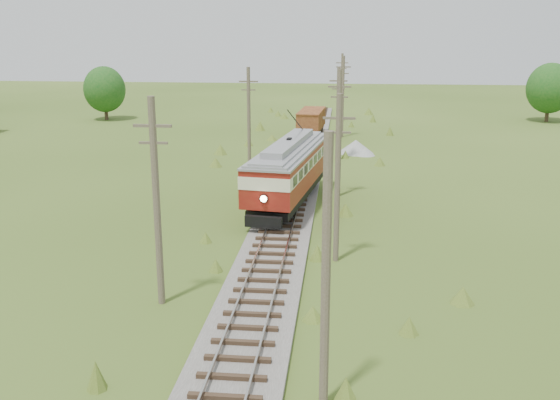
# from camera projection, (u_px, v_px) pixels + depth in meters

# --- Properties ---
(railbed_main) EXTENTS (3.60, 96.00, 0.57)m
(railbed_main) POSITION_uv_depth(u_px,v_px,m) (296.00, 183.00, 47.96)
(railbed_main) COLOR #605B54
(railbed_main) RESTS_ON ground
(streetcar) EXTENTS (4.84, 13.45, 6.09)m
(streetcar) POSITION_uv_depth(u_px,v_px,m) (289.00, 166.00, 41.46)
(streetcar) COLOR black
(streetcar) RESTS_ON ground
(gondola) EXTENTS (2.96, 7.69, 2.50)m
(gondola) POSITION_uv_depth(u_px,v_px,m) (311.00, 120.00, 68.92)
(gondola) COLOR black
(gondola) RESTS_ON ground
(gravel_pile) EXTENTS (3.59, 3.80, 1.30)m
(gravel_pile) POSITION_uv_depth(u_px,v_px,m) (357.00, 147.00, 60.32)
(gravel_pile) COLOR gray
(gravel_pile) RESTS_ON ground
(utility_pole_r_1) EXTENTS (0.30, 0.30, 8.80)m
(utility_pole_r_1) POSITION_uv_depth(u_px,v_px,m) (326.00, 276.00, 18.72)
(utility_pole_r_1) COLOR brown
(utility_pole_r_1) RESTS_ON ground
(utility_pole_r_2) EXTENTS (1.60, 0.30, 8.60)m
(utility_pole_r_2) POSITION_uv_depth(u_px,v_px,m) (338.00, 178.00, 31.17)
(utility_pole_r_2) COLOR brown
(utility_pole_r_2) RESTS_ON ground
(utility_pole_r_3) EXTENTS (1.60, 0.30, 9.00)m
(utility_pole_r_3) POSITION_uv_depth(u_px,v_px,m) (338.00, 133.00, 43.61)
(utility_pole_r_3) COLOR brown
(utility_pole_r_3) RESTS_ON ground
(utility_pole_r_4) EXTENTS (1.60, 0.30, 8.40)m
(utility_pole_r_4) POSITION_uv_depth(u_px,v_px,m) (338.00, 113.00, 56.18)
(utility_pole_r_4) COLOR brown
(utility_pole_r_4) RESTS_ON ground
(utility_pole_r_5) EXTENTS (1.60, 0.30, 8.90)m
(utility_pole_r_5) POSITION_uv_depth(u_px,v_px,m) (343.00, 96.00, 68.56)
(utility_pole_r_5) COLOR brown
(utility_pole_r_5) RESTS_ON ground
(utility_pole_r_6) EXTENTS (1.60, 0.30, 8.70)m
(utility_pole_r_6) POSITION_uv_depth(u_px,v_px,m) (342.00, 87.00, 81.08)
(utility_pole_r_6) COLOR brown
(utility_pole_r_6) RESTS_ON ground
(utility_pole_l_a) EXTENTS (1.60, 0.30, 9.00)m
(utility_pole_l_a) POSITION_uv_depth(u_px,v_px,m) (157.00, 201.00, 26.09)
(utility_pole_l_a) COLOR brown
(utility_pole_l_a) RESTS_ON ground
(utility_pole_l_b) EXTENTS (1.60, 0.30, 8.60)m
(utility_pole_l_b) POSITION_uv_depth(u_px,v_px,m) (249.00, 117.00, 53.05)
(utility_pole_l_b) COLOR brown
(utility_pole_l_b) RESTS_ON ground
(tree_mid_a) EXTENTS (5.46, 5.46, 7.03)m
(tree_mid_a) POSITION_uv_depth(u_px,v_px,m) (105.00, 89.00, 82.31)
(tree_mid_a) COLOR #38281C
(tree_mid_a) RESTS_ON ground
(tree_mid_b) EXTENTS (5.88, 5.88, 7.57)m
(tree_mid_b) POSITION_uv_depth(u_px,v_px,m) (550.00, 88.00, 80.44)
(tree_mid_b) COLOR #38281C
(tree_mid_b) RESTS_ON ground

